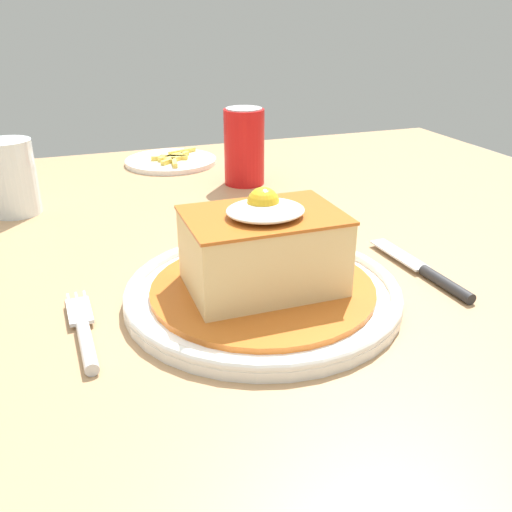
# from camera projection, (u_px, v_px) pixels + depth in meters

# --- Properties ---
(dining_table) EXTENTS (1.38, 1.09, 0.75)m
(dining_table) POSITION_uv_depth(u_px,v_px,m) (205.00, 315.00, 0.71)
(dining_table) COLOR #A87F56
(dining_table) RESTS_ON ground_plane
(main_plate) EXTENTS (0.28, 0.28, 0.02)m
(main_plate) POSITION_uv_depth(u_px,v_px,m) (263.00, 292.00, 0.56)
(main_plate) COLOR white
(main_plate) RESTS_ON dining_table
(sandwich_meal) EXTENTS (0.23, 0.23, 0.11)m
(sandwich_meal) POSITION_uv_depth(u_px,v_px,m) (263.00, 256.00, 0.54)
(sandwich_meal) COLOR #B75B1E
(sandwich_meal) RESTS_ON main_plate
(fork) EXTENTS (0.02, 0.14, 0.01)m
(fork) POSITION_uv_depth(u_px,v_px,m) (84.00, 334.00, 0.49)
(fork) COLOR silver
(fork) RESTS_ON dining_table
(knife) EXTENTS (0.02, 0.17, 0.01)m
(knife) POSITION_uv_depth(u_px,v_px,m) (431.00, 275.00, 0.60)
(knife) COLOR #262628
(knife) RESTS_ON dining_table
(soda_can) EXTENTS (0.07, 0.07, 0.12)m
(soda_can) POSITION_uv_depth(u_px,v_px,m) (244.00, 147.00, 0.91)
(soda_can) COLOR red
(soda_can) RESTS_ON dining_table
(drinking_glass) EXTENTS (0.07, 0.07, 0.10)m
(drinking_glass) POSITION_uv_depth(u_px,v_px,m) (12.00, 183.00, 0.78)
(drinking_glass) COLOR silver
(drinking_glass) RESTS_ON dining_table
(side_plate_fries) EXTENTS (0.17, 0.17, 0.02)m
(side_plate_fries) POSITION_uv_depth(u_px,v_px,m) (171.00, 161.00, 1.04)
(side_plate_fries) COLOR white
(side_plate_fries) RESTS_ON dining_table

